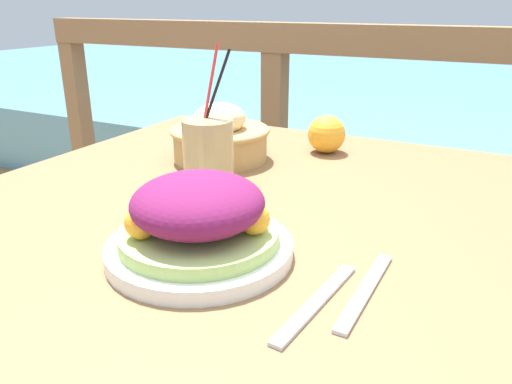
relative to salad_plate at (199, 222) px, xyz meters
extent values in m
cube|color=olive|center=(0.08, 0.20, -0.07)|extent=(1.19, 0.97, 0.04)
cube|color=olive|center=(-0.46, 0.63, -0.43)|extent=(0.06, 0.06, 0.68)
cube|color=brown|center=(0.08, 1.02, 0.16)|extent=(2.80, 0.08, 0.09)
cube|color=brown|center=(-1.29, 1.02, -0.33)|extent=(0.07, 0.07, 0.88)
cube|color=brown|center=(-0.38, 1.02, -0.33)|extent=(0.07, 0.07, 0.88)
cube|color=#568EA8|center=(0.08, 3.52, -0.56)|extent=(12.00, 4.00, 0.40)
cylinder|color=white|center=(0.00, 0.00, -0.04)|extent=(0.24, 0.24, 0.02)
cylinder|color=#A8C66B|center=(0.00, 0.00, -0.02)|extent=(0.21, 0.21, 0.02)
ellipsoid|color=#72194C|center=(0.00, 0.00, 0.03)|extent=(0.17, 0.17, 0.07)
sphere|color=#F9A328|center=(0.07, 0.02, 0.01)|extent=(0.04, 0.04, 0.04)
sphere|color=#F9A328|center=(-0.02, 0.07, 0.01)|extent=(0.04, 0.04, 0.04)
sphere|color=#F9A328|center=(-0.05, -0.05, 0.01)|extent=(0.04, 0.04, 0.04)
cylinder|color=tan|center=(-0.12, 0.21, 0.02)|extent=(0.09, 0.09, 0.13)
cylinder|color=red|center=(-0.12, 0.22, 0.09)|extent=(0.04, 0.04, 0.22)
cylinder|color=black|center=(-0.12, 0.22, 0.09)|extent=(0.07, 0.05, 0.21)
cylinder|color=tan|center=(-0.20, 0.37, -0.01)|extent=(0.19, 0.19, 0.07)
torus|color=tan|center=(-0.20, 0.37, 0.02)|extent=(0.20, 0.20, 0.01)
ellipsoid|color=beige|center=(-0.20, 0.37, 0.04)|extent=(0.11, 0.11, 0.06)
cube|color=silver|center=(0.18, -0.04, -0.04)|extent=(0.03, 0.18, 0.00)
cube|color=silver|center=(0.22, 0.01, -0.04)|extent=(0.02, 0.18, 0.00)
sphere|color=#F9A328|center=(-0.02, 0.52, -0.01)|extent=(0.08, 0.08, 0.08)
camera|label=1|loc=(0.33, -0.48, 0.26)|focal=35.00mm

